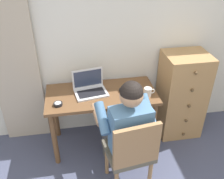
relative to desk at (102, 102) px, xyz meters
The scene contains 10 objects.
wall_back 0.78m from the desk, 54.95° to the left, with size 4.80×0.05×2.50m, color silver.
curtain_panel 1.08m from the desk, 162.31° to the left, with size 0.51×0.03×2.24m, color #BCAD99.
desk is the anchor object (origin of this frame).
dresser 0.98m from the desk, ahead, with size 0.50×0.46×1.06m.
chair 0.71m from the desk, 74.79° to the right, with size 0.47×0.45×0.87m.
person_seated 0.52m from the desk, 71.93° to the right, with size 0.58×0.62×1.19m.
laptop 0.21m from the desk, 156.54° to the left, with size 0.38×0.30×0.24m.
computer_mouse 0.26m from the desk, ahead, with size 0.06×0.10×0.03m, color black.
desk_clock 0.50m from the desk, 162.19° to the right, with size 0.09×0.09×0.03m.
coffee_mug 0.52m from the desk, 15.06° to the right, with size 0.12×0.08×0.09m.
Camera 1 is at (-0.51, -0.41, 2.20)m, focal length 40.07 mm.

